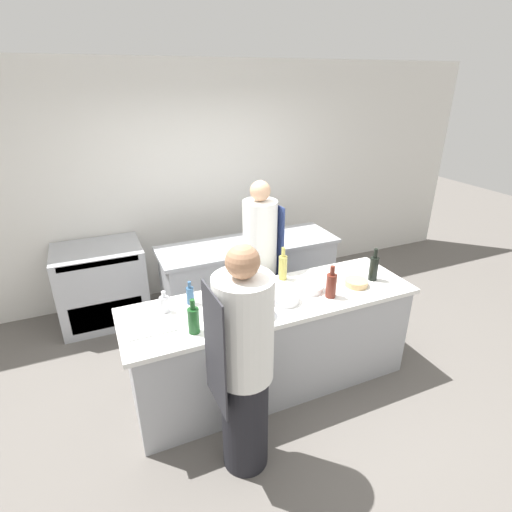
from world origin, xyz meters
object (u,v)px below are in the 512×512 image
object	(u,v)px
chef_at_prep_near	(244,367)
bottle_cooking_oil	(331,285)
oven_range	(102,285)
cup	(222,294)
bowl_mixing_large	(309,287)
bowl_ceramic_blue	(356,283)
bowl_wooden_salad	(258,311)
bottle_sauce	(190,295)
bottle_olive_oil	(164,304)
bottle_water	(194,319)
bottle_vinegar	(374,268)
bottle_wine	(283,267)
bowl_prep_small	(285,298)
chef_at_stove	(260,265)

from	to	relation	value
chef_at_prep_near	bottle_cooking_oil	size ratio (longest dim) A/B	6.02
oven_range	cup	size ratio (longest dim) A/B	9.36
bowl_mixing_large	bowl_ceramic_blue	size ratio (longest dim) A/B	1.23
bowl_wooden_salad	bottle_sauce	bearing A→B (deg)	138.21
oven_range	bottle_cooking_oil	world-z (taller)	bottle_cooking_oil
bottle_olive_oil	bowl_ceramic_blue	xyz separation A→B (m)	(1.66, -0.25, -0.05)
bowl_ceramic_blue	cup	bearing A→B (deg)	168.21
oven_range	chef_at_prep_near	distance (m)	2.55
oven_range	bottle_water	distance (m)	2.09
bottle_vinegar	bowl_ceramic_blue	world-z (taller)	bottle_vinegar
bottle_olive_oil	bottle_wine	xyz separation A→B (m)	(1.11, 0.13, 0.05)
bowl_wooden_salad	cup	size ratio (longest dim) A/B	2.40
bottle_cooking_oil	cup	xyz separation A→B (m)	(-0.86, 0.32, -0.06)
bottle_vinegar	bowl_prep_small	size ratio (longest dim) A/B	1.24
cup	bottle_water	bearing A→B (deg)	-133.48
chef_at_prep_near	bowl_mixing_large	bearing A→B (deg)	-54.34
bowl_ceramic_blue	bowl_prep_small	bearing A→B (deg)	179.13
bottle_sauce	bowl_prep_small	size ratio (longest dim) A/B	0.81
oven_range	bowl_wooden_salad	world-z (taller)	bowl_wooden_salad
bottle_cooking_oil	bottle_sauce	xyz separation A→B (m)	(-1.12, 0.37, -0.03)
bowl_prep_small	bottle_vinegar	bearing A→B (deg)	1.51
oven_range	bottle_sauce	distance (m)	1.74
bottle_vinegar	bowl_wooden_salad	world-z (taller)	bottle_vinegar
chef_at_stove	bowl_wooden_salad	world-z (taller)	chef_at_stove
bottle_vinegar	bowl_prep_small	xyz separation A→B (m)	(-0.92, -0.02, -0.09)
bowl_mixing_large	bottle_sauce	bearing A→B (deg)	169.17
bottle_vinegar	oven_range	bearing A→B (deg)	142.16
bowl_mixing_large	bowl_wooden_salad	world-z (taller)	bowl_wooden_salad
bottle_olive_oil	bowl_ceramic_blue	distance (m)	1.68
oven_range	bottle_water	world-z (taller)	bottle_water
bottle_vinegar	bottle_wine	bearing A→B (deg)	155.39
bottle_olive_oil	bottle_cooking_oil	world-z (taller)	bottle_cooking_oil
bowl_mixing_large	bowl_prep_small	bearing A→B (deg)	-162.64
chef_at_stove	bottle_cooking_oil	distance (m)	0.89
chef_at_prep_near	bowl_wooden_salad	size ratio (longest dim) A/B	7.20
bottle_wine	bottle_cooking_oil	xyz separation A→B (m)	(0.22, -0.45, -0.01)
bottle_water	cup	bearing A→B (deg)	46.52
bottle_olive_oil	bowl_prep_small	world-z (taller)	bottle_olive_oil
bottle_vinegar	bottle_wine	world-z (taller)	bottle_wine
bowl_mixing_large	bottle_water	bearing A→B (deg)	-168.91
bottle_cooking_oil	oven_range	bearing A→B (deg)	133.04
bottle_wine	chef_at_stove	bearing A→B (deg)	98.29
bottle_olive_oil	cup	bearing A→B (deg)	-0.14
bottle_olive_oil	bottle_vinegar	world-z (taller)	bottle_vinegar
bottle_cooking_oil	bottle_wine	bearing A→B (deg)	116.21
cup	bowl_mixing_large	bearing A→B (deg)	-10.99
bottle_vinegar	cup	world-z (taller)	bottle_vinegar
chef_at_prep_near	bowl_ceramic_blue	xyz separation A→B (m)	(1.32, 0.58, 0.06)
bottle_water	bowl_ceramic_blue	world-z (taller)	bottle_water
bowl_prep_small	cup	world-z (taller)	cup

